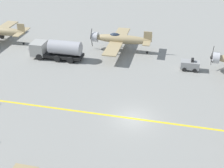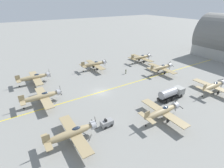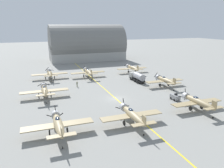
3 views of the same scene
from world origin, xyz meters
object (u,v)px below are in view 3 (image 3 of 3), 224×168
airplane_near_right (198,102)px  tow_tractor (175,97)px  airplane_far_right (132,68)px  airplane_far_center (88,72)px  airplane_mid_right (165,80)px  hangar (87,46)px  airplane_mid_left (45,90)px  airplane_near_left (58,124)px  airplane_near_center (132,115)px  ground_crew_walking (77,84)px  airplane_far_left (50,73)px  fuel_tanker (137,77)px

airplane_near_right → tow_tractor: size_ratio=4.62×
airplane_near_right → airplane_far_right: (2.96, 39.67, -0.00)m
airplane_far_center → airplane_mid_right: (18.92, -19.64, 0.00)m
tow_tractor → hangar: size_ratio=0.07×
airplane_mid_left → hangar: (24.94, 56.94, 5.25)m
hangar → airplane_far_right: bearing=-76.7°
airplane_near_right → airplane_mid_left: bearing=153.1°
airplane_mid_left → airplane_mid_right: bearing=10.2°
airplane_near_left → airplane_near_center: bearing=-18.9°
airplane_far_center → airplane_far_right: (17.93, 1.39, 0.00)m
ground_crew_walking → airplane_near_right: bearing=-52.5°
airplane_far_center → airplane_near_right: bearing=-51.3°
airplane_near_right → tow_tractor: airplane_near_right is taller
airplane_mid_right → hangar: bearing=88.8°
hangar → ground_crew_walking: bearing=-107.0°
airplane_far_left → airplane_mid_right: size_ratio=1.00×
airplane_near_center → tow_tractor: airplane_near_center is taller
tow_tractor → hangar: bearing=94.4°
airplane_far_center → ground_crew_walking: airplane_far_center is taller
ground_crew_walking → airplane_far_center: bearing=60.5°
hangar → airplane_near_center: bearing=-97.6°
airplane_near_center → airplane_mid_left: (-14.40, 21.76, -0.00)m
airplane_far_center → airplane_far_left: (-12.93, 1.94, 0.00)m
airplane_mid_left → airplane_near_right: size_ratio=1.00×
airplane_far_right → ground_crew_walking: (-24.04, -12.19, -1.08)m
airplane_far_center → hangar: 40.23m
tow_tractor → ground_crew_walking: 28.77m
airplane_far_center → ground_crew_walking: bearing=-102.2°
airplane_near_center → airplane_mid_right: size_ratio=1.00×
airplane_far_center → airplane_far_right: bearing=21.7°
airplane_mid_right → hangar: (-9.82, 58.48, 5.25)m
airplane_near_left → fuel_tanker: airplane_near_left is taller
fuel_tanker → airplane_mid_left: bearing=-166.4°
airplane_near_center → hangar: bearing=87.1°
airplane_mid_right → ground_crew_walking: airplane_mid_right is taller
tow_tractor → fuel_tanker: bearing=91.7°
airplane_mid_left → ground_crew_walking: 12.22m
airplane_near_center → fuel_tanker: airplane_near_center is taller
airplane_mid_left → airplane_near_right: (30.82, -20.17, 0.00)m
airplane_far_center → airplane_near_left: airplane_near_left is taller
airplane_mid_left → fuel_tanker: size_ratio=1.50×
hangar → airplane_near_left: bearing=-107.1°
airplane_mid_right → tow_tractor: airplane_mid_right is taller
airplane_far_left → airplane_far_right: bearing=2.5°
airplane_mid_right → hangar: 59.53m
airplane_mid_right → airplane_near_left: size_ratio=1.00×
ground_crew_walking → airplane_mid_left: bearing=-143.1°
fuel_tanker → airplane_near_left: bearing=-135.5°
airplane_near_right → fuel_tanker: bearing=98.6°
tow_tractor → ground_crew_walking: bearing=135.8°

